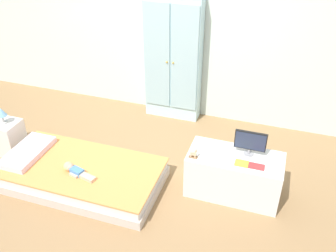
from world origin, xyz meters
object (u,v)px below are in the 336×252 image
Objects in this scene: tv_monitor at (250,142)px; book_yellow at (242,163)px; doll at (74,169)px; book_red at (257,166)px; tv_stand at (234,175)px; rocking_horse_toy at (194,154)px; bed at (82,174)px; wardrobe at (173,59)px; nightstand at (8,137)px; table_lamp at (1,113)px.

book_yellow is at bearing -103.32° from tv_monitor.
doll is at bearing -167.38° from book_yellow.
book_yellow is 0.14m from book_red.
rocking_horse_toy is at bearing -158.87° from tv_stand.
doll is at bearing -94.10° from bed.
doll is at bearing -163.42° from tv_stand.
wardrobe reaches higher than bed.
tv_monitor is at bearing 34.10° from tv_stand.
wardrobe is at bearing 74.46° from doll.
nightstand is (-1.08, 0.22, 0.09)m from bed.
rocking_horse_toy is (0.68, -1.44, -0.32)m from wardrobe.
tv_stand is (1.54, 0.35, 0.12)m from bed.
wardrobe is 1.70m from tv_monitor.
nightstand is 3.15× the size of book_yellow.
bed is 1.78m from tv_monitor.
book_yellow is at bearing -51.00° from wardrobe.
tv_monitor reaches higher than book_yellow.
rocking_horse_toy reaches higher than tv_stand.
wardrobe is at bearing 115.12° from rocking_horse_toy.
tv_monitor is at bearing 4.25° from nightstand.
table_lamp is at bearing 162.87° from doll.
nightstand is 2.05× the size of table_lamp.
book_yellow is (-0.04, -0.17, -0.14)m from tv_monitor.
bed is 1.24m from rocking_horse_toy.
bed is 1.11m from nightstand.
wardrobe is 1.62m from rocking_horse_toy.
rocking_horse_toy is at bearing -0.50° from table_lamp.
tv_monitor is 0.23m from book_yellow.
doll is 1.23m from rocking_horse_toy.
bed is at bearing -106.26° from wardrobe.
tv_monitor is at bearing 24.30° from rocking_horse_toy.
nightstand reaches higher than doll.
wardrobe is (1.56, 1.42, 0.30)m from table_lamp.
doll is 1.91m from wardrobe.
nightstand is 2.84m from book_red.
book_red is (2.83, 0.03, -0.06)m from table_lamp.
nightstand is 2.26m from rocking_horse_toy.
tv_monitor is 2.89× the size of rocking_horse_toy.
rocking_horse_toy is at bearing -175.25° from book_red.
tv_stand is at bearing 16.58° from doll.
rocking_horse_toy is 0.83× the size of book_yellow.
nightstand is at bearing 179.50° from rocking_horse_toy.
rocking_horse_toy is (-0.38, -0.15, 0.28)m from tv_stand.
table_lamp is 2.64m from tv_stand.
bed is at bearing -171.03° from book_yellow.
book_yellow is at bearing 180.00° from book_red.
nightstand is at bearing -179.40° from book_red.
nightstand is 2.63m from tv_stand.
table_lamp reaches higher than book_red.
wardrobe reaches higher than doll.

